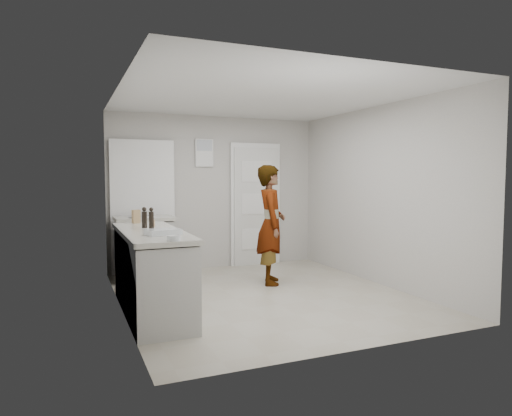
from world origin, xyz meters
name	(u,v)px	position (x,y,z in m)	size (l,w,h in m)	color
ground	(264,295)	(0.00, 0.00, 0.00)	(4.00, 4.00, 0.00)	#AFA692
room_shell	(207,206)	(-0.17, 1.95, 1.02)	(4.00, 4.00, 4.00)	#B4B1AA
main_counter	(152,275)	(-1.45, -0.20, 0.43)	(0.64, 1.96, 0.93)	beige
side_counter	(145,250)	(-1.25, 1.55, 0.43)	(0.84, 0.61, 0.93)	beige
person	(271,225)	(0.35, 0.57, 0.84)	(0.61, 0.40, 1.68)	silver
cake_mix_box	(136,217)	(-1.49, 0.64, 1.01)	(0.10, 0.05, 0.17)	olive
spice_jar	(153,223)	(-1.36, 0.18, 0.96)	(0.05, 0.05, 0.08)	tan
oil_cruet_a	(144,218)	(-1.48, 0.07, 1.04)	(0.06, 0.06, 0.24)	black
oil_cruet_b	(151,219)	(-1.43, -0.11, 1.04)	(0.05, 0.05, 0.25)	black
baking_dish	(163,232)	(-1.40, -0.63, 0.95)	(0.36, 0.29, 0.06)	silver
egg_bowl	(174,238)	(-1.40, -1.09, 0.95)	(0.13, 0.13, 0.05)	silver
papers	(144,217)	(-1.27, 1.43, 0.93)	(0.27, 0.34, 0.01)	white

